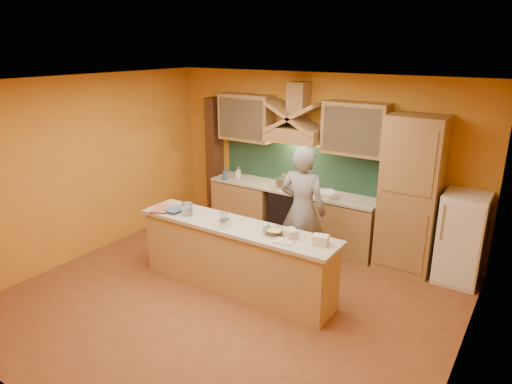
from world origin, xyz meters
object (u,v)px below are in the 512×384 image
Objects in this scene: mixing_bowl at (274,231)px; person at (302,210)px; stove at (291,214)px; fridge at (462,238)px; kitchen_scale at (225,224)px.

person is at bearing 95.26° from mixing_bowl.
stove is 0.47× the size of person.
stove is at bearing 180.00° from fridge.
fridge is 3.30m from kitchen_scale.
fridge is at bearing 44.27° from mixing_bowl.
mixing_bowl is (0.64, 0.19, -0.01)m from kitchen_scale.
kitchen_scale reaches higher than stove.
person is (0.70, -0.94, 0.50)m from stove.
kitchen_scale is at bearing -141.24° from fridge.
kitchen_scale is 0.40× the size of mixing_bowl.
stove is 1.27m from person.
person is (-2.00, -0.94, 0.30)m from fridge.
stove is 3.25× the size of mixing_bowl.
fridge is 11.62× the size of kitchen_scale.
fridge reaches higher than stove.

